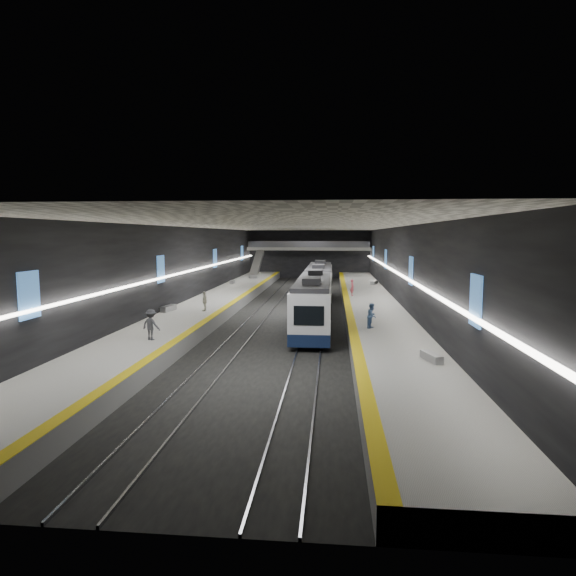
# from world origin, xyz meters

# --- Properties ---
(ground) EXTENTS (70.00, 70.00, 0.00)m
(ground) POSITION_xyz_m (0.00, 0.00, 0.00)
(ground) COLOR black
(ground) RESTS_ON ground
(ceiling) EXTENTS (20.00, 70.00, 0.04)m
(ceiling) POSITION_xyz_m (0.00, 0.00, 8.00)
(ceiling) COLOR beige
(ceiling) RESTS_ON wall_left
(wall_left) EXTENTS (0.04, 70.00, 8.00)m
(wall_left) POSITION_xyz_m (-10.00, 0.00, 4.00)
(wall_left) COLOR black
(wall_left) RESTS_ON ground
(wall_right) EXTENTS (0.04, 70.00, 8.00)m
(wall_right) POSITION_xyz_m (10.00, 0.00, 4.00)
(wall_right) COLOR black
(wall_right) RESTS_ON ground
(wall_back) EXTENTS (20.00, 0.04, 8.00)m
(wall_back) POSITION_xyz_m (0.00, 35.00, 4.00)
(wall_back) COLOR black
(wall_back) RESTS_ON ground
(wall_front) EXTENTS (20.00, 0.04, 8.00)m
(wall_front) POSITION_xyz_m (0.00, -35.00, 4.00)
(wall_front) COLOR black
(wall_front) RESTS_ON ground
(platform_left) EXTENTS (5.00, 70.00, 1.00)m
(platform_left) POSITION_xyz_m (-7.50, 0.00, 0.50)
(platform_left) COLOR slate
(platform_left) RESTS_ON ground
(tile_surface_left) EXTENTS (5.00, 70.00, 0.02)m
(tile_surface_left) POSITION_xyz_m (-7.50, 0.00, 1.01)
(tile_surface_left) COLOR #A2A29D
(tile_surface_left) RESTS_ON platform_left
(tactile_strip_left) EXTENTS (0.60, 70.00, 0.02)m
(tactile_strip_left) POSITION_xyz_m (-5.30, 0.00, 1.02)
(tactile_strip_left) COLOR #DBBB0B
(tactile_strip_left) RESTS_ON platform_left
(platform_right) EXTENTS (5.00, 70.00, 1.00)m
(platform_right) POSITION_xyz_m (7.50, 0.00, 0.50)
(platform_right) COLOR slate
(platform_right) RESTS_ON ground
(tile_surface_right) EXTENTS (5.00, 70.00, 0.02)m
(tile_surface_right) POSITION_xyz_m (7.50, 0.00, 1.01)
(tile_surface_right) COLOR #A2A29D
(tile_surface_right) RESTS_ON platform_right
(tactile_strip_right) EXTENTS (0.60, 70.00, 0.02)m
(tactile_strip_right) POSITION_xyz_m (5.30, 0.00, 1.02)
(tactile_strip_right) COLOR #DBBB0B
(tactile_strip_right) RESTS_ON platform_right
(rails) EXTENTS (6.52, 70.00, 0.12)m
(rails) POSITION_xyz_m (-0.00, 0.00, 0.06)
(rails) COLOR gray
(rails) RESTS_ON ground
(train) EXTENTS (2.69, 30.04, 3.60)m
(train) POSITION_xyz_m (2.50, -1.73, 2.20)
(train) COLOR #0F1A38
(train) RESTS_ON ground
(ad_posters) EXTENTS (19.94, 53.50, 2.20)m
(ad_posters) POSITION_xyz_m (-0.00, 1.00, 4.50)
(ad_posters) COLOR #3D71B7
(ad_posters) RESTS_ON wall_left
(cove_light_left) EXTENTS (0.25, 68.60, 0.12)m
(cove_light_left) POSITION_xyz_m (-9.80, 0.00, 3.80)
(cove_light_left) COLOR white
(cove_light_left) RESTS_ON wall_left
(cove_light_right) EXTENTS (0.25, 68.60, 0.12)m
(cove_light_right) POSITION_xyz_m (9.80, 0.00, 3.80)
(cove_light_right) COLOR white
(cove_light_right) RESTS_ON wall_right
(mezzanine_bridge) EXTENTS (20.00, 3.00, 1.50)m
(mezzanine_bridge) POSITION_xyz_m (0.00, 32.93, 5.04)
(mezzanine_bridge) COLOR gray
(mezzanine_bridge) RESTS_ON wall_left
(escalator) EXTENTS (1.20, 7.50, 3.92)m
(escalator) POSITION_xyz_m (-7.50, 26.00, 2.90)
(escalator) COLOR #99999E
(escalator) RESTS_ON platform_left
(bench_left_near) EXTENTS (0.79, 1.97, 0.47)m
(bench_left_near) POSITION_xyz_m (-9.50, -7.67, 1.23)
(bench_left_near) COLOR #99999E
(bench_left_near) RESTS_ON platform_left
(bench_left_far) EXTENTS (0.49, 1.68, 0.41)m
(bench_left_far) POSITION_xyz_m (-8.98, 15.14, 1.20)
(bench_left_far) COLOR #99999E
(bench_left_far) RESTS_ON platform_left
(bench_right_near) EXTENTS (0.89, 1.71, 0.40)m
(bench_right_near) POSITION_xyz_m (8.86, -21.70, 1.20)
(bench_right_near) COLOR #99999E
(bench_right_near) RESTS_ON platform_right
(bench_right_far) EXTENTS (1.10, 2.04, 0.48)m
(bench_right_far) POSITION_xyz_m (9.15, 15.62, 1.24)
(bench_right_far) COLOR #99999E
(bench_right_far) RESTS_ON platform_right
(passenger_right_a) EXTENTS (0.46, 0.65, 1.69)m
(passenger_right_a) POSITION_xyz_m (5.94, 3.86, 1.84)
(passenger_right_a) COLOR #C84A5D
(passenger_right_a) RESTS_ON platform_right
(passenger_right_b) EXTENTS (0.94, 1.02, 1.69)m
(passenger_right_b) POSITION_xyz_m (6.57, -13.47, 1.84)
(passenger_right_b) COLOR #436292
(passenger_right_b) RESTS_ON platform_right
(passenger_left_a) EXTENTS (0.43, 0.97, 1.63)m
(passenger_left_a) POSITION_xyz_m (-6.53, -7.35, 1.81)
(passenger_left_a) COLOR silver
(passenger_left_a) RESTS_ON platform_left
(passenger_left_b) EXTENTS (1.36, 1.04, 1.85)m
(passenger_left_b) POSITION_xyz_m (-6.80, -18.38, 1.93)
(passenger_left_b) COLOR #3C3E44
(passenger_left_b) RESTS_ON platform_left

